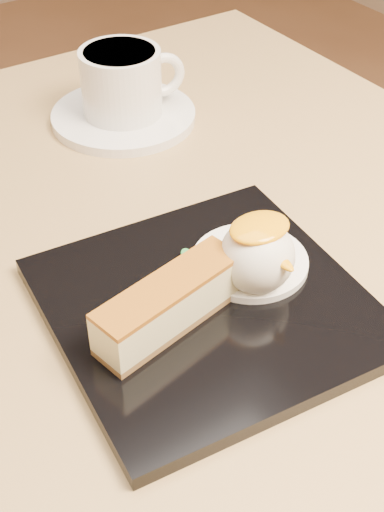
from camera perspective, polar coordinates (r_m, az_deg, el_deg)
table at (r=0.67m, az=-4.79°, el=-11.46°), size 0.80×0.80×0.72m
dessert_plate at (r=0.53m, az=1.20°, el=-4.02°), size 0.24×0.24×0.01m
cheesecake at (r=0.49m, az=-1.82°, el=-3.82°), size 0.12×0.05×0.04m
cream_smear at (r=0.55m, az=4.64°, el=-0.44°), size 0.09×0.09×0.01m
ice_cream_scoop at (r=0.52m, az=5.22°, el=-0.00°), size 0.06×0.06×0.06m
mango_sauce at (r=0.51m, az=5.42°, el=2.28°), size 0.05×0.04×0.01m
mint_sprig at (r=0.55m, az=0.66°, el=0.21°), size 0.04×0.03×0.00m
saucer at (r=0.76m, az=-5.49°, el=11.08°), size 0.15×0.15×0.01m
coffee_cup at (r=0.74m, az=-5.53°, el=13.79°), size 0.11×0.08×0.07m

